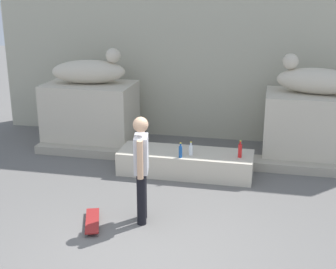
{
  "coord_description": "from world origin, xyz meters",
  "views": [
    {
      "loc": [
        1.51,
        -5.49,
        3.52
      ],
      "look_at": [
        -0.12,
        1.93,
        1.1
      ],
      "focal_mm": 50.94,
      "sensor_mm": 36.0,
      "label": 1
    }
  ],
  "objects_px": {
    "statue_reclining_left": "(90,71)",
    "statue_reclining_right": "(316,80)",
    "skateboard": "(92,221)",
    "bottle_clear": "(191,150)",
    "bottle_red": "(240,150)",
    "skater": "(141,165)",
    "bottle_blue": "(181,151)"
  },
  "relations": [
    {
      "from": "bottle_red",
      "to": "statue_reclining_left",
      "type": "bearing_deg",
      "value": 158.25
    },
    {
      "from": "bottle_blue",
      "to": "bottle_clear",
      "type": "relative_size",
      "value": 1.11
    },
    {
      "from": "statue_reclining_right",
      "to": "bottle_blue",
      "type": "distance_m",
      "value": 3.1
    },
    {
      "from": "statue_reclining_left",
      "to": "bottle_blue",
      "type": "relative_size",
      "value": 5.87
    },
    {
      "from": "skater",
      "to": "statue_reclining_right",
      "type": "bearing_deg",
      "value": -50.57
    },
    {
      "from": "bottle_clear",
      "to": "bottle_red",
      "type": "distance_m",
      "value": 0.91
    },
    {
      "from": "bottle_clear",
      "to": "statue_reclining_left",
      "type": "bearing_deg",
      "value": 150.44
    },
    {
      "from": "skater",
      "to": "skateboard",
      "type": "xyz_separation_m",
      "value": [
        -0.71,
        -0.29,
        -0.86
      ]
    },
    {
      "from": "skater",
      "to": "bottle_red",
      "type": "bearing_deg",
      "value": -46.05
    },
    {
      "from": "bottle_blue",
      "to": "statue_reclining_right",
      "type": "bearing_deg",
      "value": 33.57
    },
    {
      "from": "skateboard",
      "to": "bottle_clear",
      "type": "height_order",
      "value": "bottle_clear"
    },
    {
      "from": "bottle_clear",
      "to": "bottle_red",
      "type": "relative_size",
      "value": 0.79
    },
    {
      "from": "bottle_blue",
      "to": "skateboard",
      "type": "bearing_deg",
      "value": -116.01
    },
    {
      "from": "bottle_blue",
      "to": "bottle_red",
      "type": "xyz_separation_m",
      "value": [
        1.07,
        0.24,
        0.02
      ]
    },
    {
      "from": "statue_reclining_left",
      "to": "bottle_red",
      "type": "bearing_deg",
      "value": -33.02
    },
    {
      "from": "statue_reclining_left",
      "to": "skater",
      "type": "distance_m",
      "value": 3.97
    },
    {
      "from": "statue_reclining_left",
      "to": "bottle_red",
      "type": "distance_m",
      "value": 3.82
    },
    {
      "from": "statue_reclining_right",
      "to": "skater",
      "type": "xyz_separation_m",
      "value": [
        -2.67,
        -3.3,
        -0.77
      ]
    },
    {
      "from": "skater",
      "to": "bottle_red",
      "type": "relative_size",
      "value": 5.12
    },
    {
      "from": "statue_reclining_left",
      "to": "bottle_blue",
      "type": "xyz_separation_m",
      "value": [
        2.32,
        -1.6,
        -1.13
      ]
    },
    {
      "from": "statue_reclining_right",
      "to": "skateboard",
      "type": "height_order",
      "value": "statue_reclining_right"
    },
    {
      "from": "bottle_clear",
      "to": "bottle_red",
      "type": "xyz_separation_m",
      "value": [
        0.91,
        0.06,
        0.03
      ]
    },
    {
      "from": "statue_reclining_left",
      "to": "statue_reclining_right",
      "type": "distance_m",
      "value": 4.73
    },
    {
      "from": "skater",
      "to": "bottle_clear",
      "type": "relative_size",
      "value": 6.49
    },
    {
      "from": "statue_reclining_left",
      "to": "bottle_blue",
      "type": "bearing_deg",
      "value": -45.74
    },
    {
      "from": "statue_reclining_left",
      "to": "skater",
      "type": "xyz_separation_m",
      "value": [
        2.06,
        -3.3,
        -0.77
      ]
    },
    {
      "from": "statue_reclining_right",
      "to": "skateboard",
      "type": "bearing_deg",
      "value": 56.55
    },
    {
      "from": "skateboard",
      "to": "bottle_blue",
      "type": "height_order",
      "value": "bottle_blue"
    },
    {
      "from": "skater",
      "to": "bottle_clear",
      "type": "bearing_deg",
      "value": -24.4
    },
    {
      "from": "skater",
      "to": "skateboard",
      "type": "height_order",
      "value": "skater"
    },
    {
      "from": "statue_reclining_left",
      "to": "bottle_clear",
      "type": "bearing_deg",
      "value": -40.84
    },
    {
      "from": "statue_reclining_right",
      "to": "bottle_red",
      "type": "bearing_deg",
      "value": 55.18
    }
  ]
}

